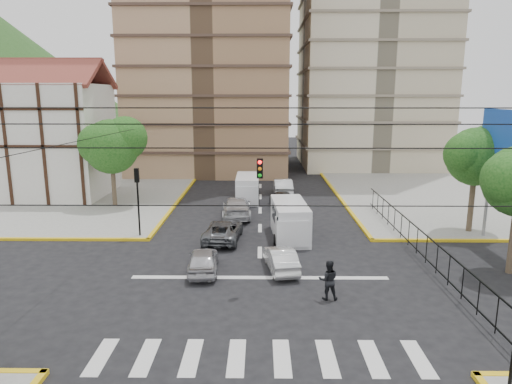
{
  "coord_description": "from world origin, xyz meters",
  "views": [
    {
      "loc": [
        0.04,
        -20.49,
        9.06
      ],
      "look_at": [
        -0.21,
        3.28,
        4.0
      ],
      "focal_mm": 32.0,
      "sensor_mm": 36.0,
      "label": 1
    }
  ],
  "objects_px": {
    "van_right_lane": "(290,222)",
    "van_left_lane": "(248,189)",
    "traffic_light_nw": "(138,191)",
    "car_white_front_right": "(281,259)",
    "car_silver_front_left": "(203,260)",
    "pedestrian_crosswalk": "(328,280)"
  },
  "relations": [
    {
      "from": "car_silver_front_left",
      "to": "van_left_lane",
      "type": "bearing_deg",
      "value": -100.53
    },
    {
      "from": "van_right_lane",
      "to": "pedestrian_crosswalk",
      "type": "distance_m",
      "value": 8.95
    },
    {
      "from": "van_left_lane",
      "to": "traffic_light_nw",
      "type": "bearing_deg",
      "value": -122.96
    },
    {
      "from": "traffic_light_nw",
      "to": "van_left_lane",
      "type": "relative_size",
      "value": 0.9
    },
    {
      "from": "pedestrian_crosswalk",
      "to": "car_silver_front_left",
      "type": "bearing_deg",
      "value": -25.92
    },
    {
      "from": "van_left_lane",
      "to": "car_silver_front_left",
      "type": "relative_size",
      "value": 1.28
    },
    {
      "from": "van_right_lane",
      "to": "van_left_lane",
      "type": "relative_size",
      "value": 1.08
    },
    {
      "from": "van_left_lane",
      "to": "car_silver_front_left",
      "type": "xyz_separation_m",
      "value": [
        -1.85,
        -16.26,
        -0.42
      ]
    },
    {
      "from": "traffic_light_nw",
      "to": "car_white_front_right",
      "type": "distance_m",
      "value": 10.79
    },
    {
      "from": "pedestrian_crosswalk",
      "to": "traffic_light_nw",
      "type": "bearing_deg",
      "value": -37.63
    },
    {
      "from": "traffic_light_nw",
      "to": "car_white_front_right",
      "type": "bearing_deg",
      "value": -31.98
    },
    {
      "from": "van_left_lane",
      "to": "car_white_front_right",
      "type": "height_order",
      "value": "van_left_lane"
    },
    {
      "from": "car_silver_front_left",
      "to": "car_white_front_right",
      "type": "height_order",
      "value": "car_silver_front_left"
    },
    {
      "from": "van_right_lane",
      "to": "car_silver_front_left",
      "type": "xyz_separation_m",
      "value": [
        -4.87,
        -5.67,
        -0.48
      ]
    },
    {
      "from": "van_right_lane",
      "to": "car_silver_front_left",
      "type": "relative_size",
      "value": 1.39
    },
    {
      "from": "van_left_lane",
      "to": "car_silver_front_left",
      "type": "distance_m",
      "value": 16.37
    },
    {
      "from": "van_right_lane",
      "to": "car_white_front_right",
      "type": "distance_m",
      "value": 5.48
    },
    {
      "from": "traffic_light_nw",
      "to": "pedestrian_crosswalk",
      "type": "bearing_deg",
      "value": -39.67
    },
    {
      "from": "van_right_lane",
      "to": "pedestrian_crosswalk",
      "type": "bearing_deg",
      "value": -86.39
    },
    {
      "from": "van_left_lane",
      "to": "car_white_front_right",
      "type": "xyz_separation_m",
      "value": [
        2.21,
        -15.99,
        -0.45
      ]
    },
    {
      "from": "van_right_lane",
      "to": "car_silver_front_left",
      "type": "height_order",
      "value": "van_right_lane"
    },
    {
      "from": "car_white_front_right",
      "to": "pedestrian_crosswalk",
      "type": "distance_m",
      "value": 4.01
    }
  ]
}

